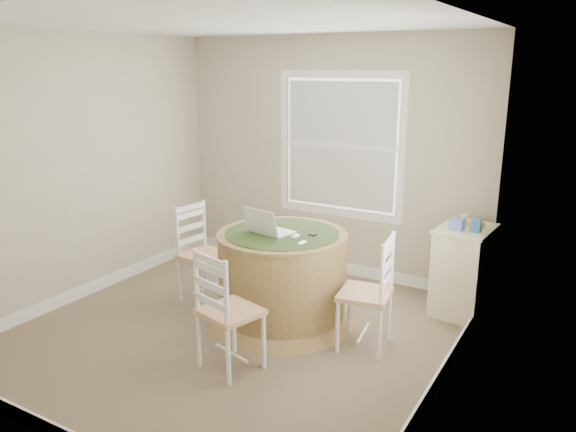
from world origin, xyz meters
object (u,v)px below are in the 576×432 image
Objects in this scene: laptop at (269,229)px; corner_chest at (462,270)px; chair_near at (230,311)px; round_table at (282,273)px; chair_left at (205,255)px; chair_right at (365,293)px.

laptop is 0.49× the size of corner_chest.
laptop reaches higher than chair_near.
round_table is 1.70m from corner_chest.
corner_chest is (2.27, 0.99, -0.06)m from chair_left.
chair_right is at bearing -87.46° from chair_left.
chair_near is 1.13× the size of corner_chest.
laptop is (-0.95, 0.04, 0.40)m from chair_right.
corner_chest is at bearing 36.06° from round_table.
chair_right is 1.03m from laptop.
round_table is at bearing -68.52° from chair_near.
round_table is at bearing -141.44° from laptop.
chair_near is at bearing -119.53° from corner_chest.
corner_chest is (0.53, 1.10, -0.06)m from chair_right.
chair_right is 1.22m from corner_chest.
chair_left is 0.90m from laptop.
round_table is 0.85m from chair_right.
chair_left is 2.29× the size of laptop.
chair_near is at bearing -50.62° from chair_right.
chair_left and chair_near have the same top height.
corner_chest is at bearing -107.76° from chair_near.
laptop reaches higher than chair_left.
laptop is (-0.10, -0.06, 0.42)m from round_table.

